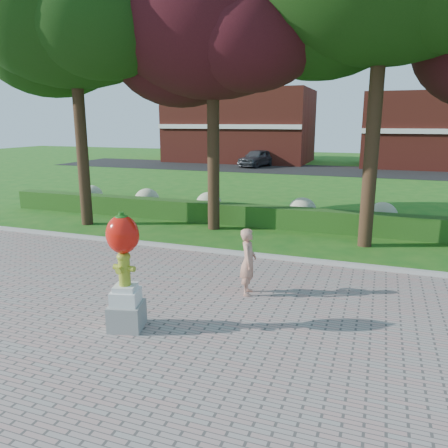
{
  "coord_description": "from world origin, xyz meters",
  "views": [
    {
      "loc": [
        3.85,
        -9.03,
        3.98
      ],
      "look_at": [
        0.22,
        1.0,
        1.47
      ],
      "focal_mm": 35.0,
      "sensor_mm": 36.0,
      "label": 1
    }
  ],
  "objects": [
    {
      "name": "woman",
      "position": [
        1.11,
        0.18,
        0.83
      ],
      "size": [
        0.49,
        0.64,
        1.57
      ],
      "primitive_type": "imported",
      "rotation": [
        0.0,
        0.0,
        1.79
      ],
      "color": "tan",
      "rests_on": "walkway"
    },
    {
      "name": "hydrangea_row",
      "position": [
        0.57,
        8.0,
        0.55
      ],
      "size": [
        20.1,
        1.1,
        0.99
      ],
      "color": "#B9B78E",
      "rests_on": "ground"
    },
    {
      "name": "walkway",
      "position": [
        0.0,
        -4.0,
        0.02
      ],
      "size": [
        40.0,
        14.0,
        0.04
      ],
      "primitive_type": "cube",
      "color": "gray",
      "rests_on": "ground"
    },
    {
      "name": "building_right",
      "position": [
        8.0,
        34.0,
        3.2
      ],
      "size": [
        12.0,
        8.0,
        6.4
      ],
      "primitive_type": "cube",
      "color": "maroon",
      "rests_on": "ground"
    },
    {
      "name": "building_left",
      "position": [
        -10.0,
        34.0,
        3.5
      ],
      "size": [
        14.0,
        8.0,
        7.0
      ],
      "primitive_type": "cube",
      "color": "maroon",
      "rests_on": "ground"
    },
    {
      "name": "ground",
      "position": [
        0.0,
        0.0,
        0.0
      ],
      "size": [
        100.0,
        100.0,
        0.0
      ],
      "primitive_type": "plane",
      "color": "#195B16",
      "rests_on": "ground"
    },
    {
      "name": "hydrant_sculpture",
      "position": [
        -0.61,
        -2.29,
        1.27
      ],
      "size": [
        0.76,
        0.76,
        2.31
      ],
      "rotation": [
        0.0,
        0.0,
        0.25
      ],
      "color": "gray",
      "rests_on": "walkway"
    },
    {
      "name": "tree_mid_left",
      "position": [
        -2.1,
        6.08,
        7.3
      ],
      "size": [
        8.25,
        7.04,
        10.69
      ],
      "color": "black",
      "rests_on": "ground"
    },
    {
      "name": "tree_far_left",
      "position": [
        -7.11,
        5.09,
        7.96
      ],
      "size": [
        9.0,
        7.68,
        11.66
      ],
      "color": "black",
      "rests_on": "ground"
    },
    {
      "name": "lawn_hedge",
      "position": [
        0.0,
        7.0,
        0.4
      ],
      "size": [
        24.0,
        0.7,
        0.8
      ],
      "primitive_type": "cube",
      "color": "#1F4112",
      "rests_on": "ground"
    },
    {
      "name": "street",
      "position": [
        0.0,
        28.0,
        0.01
      ],
      "size": [
        50.0,
        8.0,
        0.02
      ],
      "primitive_type": "cube",
      "color": "black",
      "rests_on": "ground"
    },
    {
      "name": "parked_car",
      "position": [
        -6.78,
        29.06,
        0.78
      ],
      "size": [
        2.87,
        4.79,
        1.53
      ],
      "primitive_type": "imported",
      "rotation": [
        0.0,
        0.0,
        -0.26
      ],
      "color": "#3D3F44",
      "rests_on": "street"
    },
    {
      "name": "curb",
      "position": [
        0.0,
        3.0,
        0.07
      ],
      "size": [
        40.0,
        0.18,
        0.15
      ],
      "primitive_type": "cube",
      "color": "#ADADA5",
      "rests_on": "ground"
    }
  ]
}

